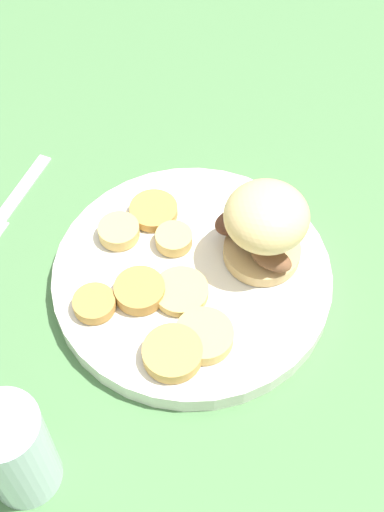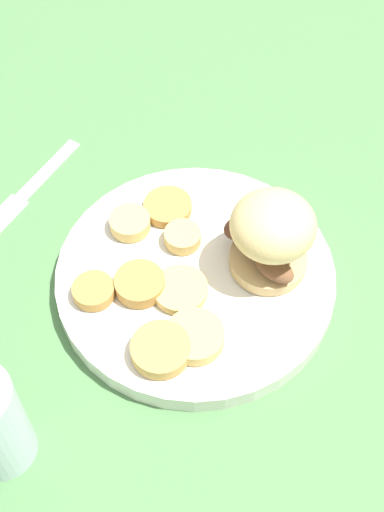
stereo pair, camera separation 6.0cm
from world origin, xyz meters
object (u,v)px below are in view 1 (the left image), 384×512
sandwich (264,225)px  dinner_plate (192,277)px  fork (10,206)px  drinking_glass (15,451)px

sandwich → dinner_plate: bearing=-171.7°
dinner_plate → sandwich: size_ratio=2.98×
fork → dinner_plate: bearing=-35.0°
sandwich → fork: sandwich is taller
dinner_plate → fork: dinner_plate is taller
sandwich → drinking_glass: sandwich is taller
dinner_plate → fork: 0.23m
drinking_glass → sandwich: bearing=37.8°
dinner_plate → sandwich: bearing=8.3°
fork → drinking_glass: bearing=-86.8°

